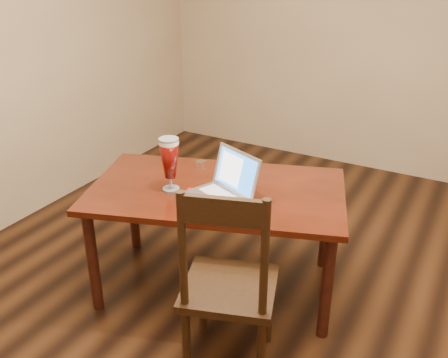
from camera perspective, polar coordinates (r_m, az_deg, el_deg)
The scene contains 4 objects.
ground at distance 3.18m, azimuth 5.13°, elevation -14.93°, with size 5.00×5.00×0.00m, color black.
room_shell at distance 2.45m, azimuth 6.79°, elevation 18.46°, with size 4.51×5.01×2.71m.
dining_table at distance 3.03m, azimuth -1.07°, elevation -2.25°, with size 1.71×1.30×1.04m.
dining_chair at distance 2.52m, azimuth 0.50°, elevation -12.19°, with size 0.57×0.56×1.09m.
Camera 1 is at (0.93, -2.24, 2.04)m, focal length 40.00 mm.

